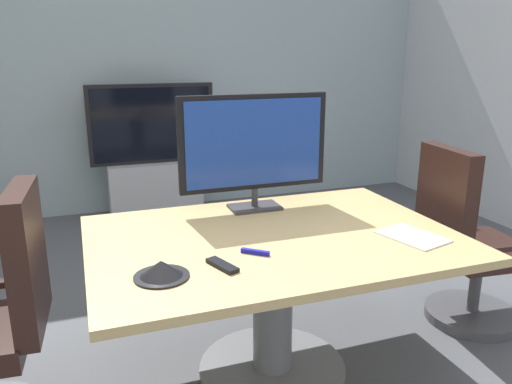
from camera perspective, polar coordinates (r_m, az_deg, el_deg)
The scene contains 9 objects.
wall_back_glass_partition at distance 5.32m, azimuth -11.94°, elevation 12.92°, with size 6.11×0.10×2.76m, color #9EB2B7.
conference_table at distance 2.52m, azimuth 1.95°, elevation -9.08°, with size 1.74×1.22×0.75m.
office_chair_right at distance 3.26m, azimuth 22.65°, elevation -6.29°, with size 0.62×0.60×1.09m.
tv_monitor at distance 2.76m, azimuth -0.22°, elevation 5.29°, with size 0.84×0.18×0.64m.
wall_display_unit at distance 5.09m, azimuth -11.42°, elevation 2.15°, with size 1.20×0.36×1.31m.
conference_phone at distance 2.03m, azimuth -10.67°, elevation -8.68°, with size 0.22×0.22×0.07m.
remote_control at distance 2.09m, azimuth -3.84°, elevation -8.28°, with size 0.05×0.17×0.02m, color black.
whiteboard_marker at distance 2.21m, azimuth -0.10°, elevation -6.81°, with size 0.13×0.02×0.02m, color #1919A5.
paper_notepad at distance 2.52m, azimuth 17.31°, elevation -4.84°, with size 0.21×0.30×0.01m, color white.
Camera 1 is at (-0.75, -1.99, 1.61)m, focal length 35.33 mm.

